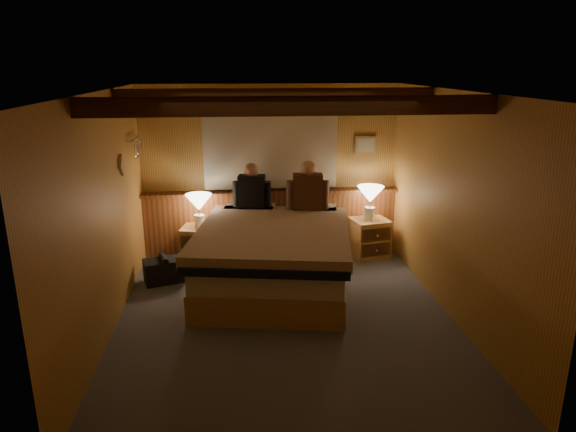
{
  "coord_description": "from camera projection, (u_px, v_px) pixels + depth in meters",
  "views": [
    {
      "loc": [
        -0.49,
        -5.02,
        2.65
      ],
      "look_at": [
        0.07,
        0.4,
        1.03
      ],
      "focal_mm": 32.0,
      "sensor_mm": 36.0,
      "label": 1
    }
  ],
  "objects": [
    {
      "name": "floor",
      "position": [
        285.0,
        317.0,
        5.59
      ],
      "size": [
        4.2,
        4.2,
        0.0
      ],
      "primitive_type": "plane",
      "color": "#50555F",
      "rests_on": "ground"
    },
    {
      "name": "ceiling",
      "position": [
        285.0,
        91.0,
        4.91
      ],
      "size": [
        4.2,
        4.2,
        0.0
      ],
      "primitive_type": "plane",
      "rotation": [
        3.14,
        0.0,
        0.0
      ],
      "color": "tan",
      "rests_on": "wall_back"
    },
    {
      "name": "wall_back",
      "position": [
        270.0,
        171.0,
        7.25
      ],
      "size": [
        3.6,
        0.0,
        3.6
      ],
      "primitive_type": "plane",
      "rotation": [
        1.57,
        0.0,
        0.0
      ],
      "color": "#CD9649",
      "rests_on": "floor"
    },
    {
      "name": "wall_left",
      "position": [
        104.0,
        217.0,
        5.07
      ],
      "size": [
        0.0,
        4.2,
        4.2
      ],
      "primitive_type": "plane",
      "rotation": [
        1.57,
        0.0,
        1.57
      ],
      "color": "#CD9649",
      "rests_on": "floor"
    },
    {
      "name": "wall_right",
      "position": [
        454.0,
        207.0,
        5.43
      ],
      "size": [
        0.0,
        4.2,
        4.2
      ],
      "primitive_type": "plane",
      "rotation": [
        1.57,
        0.0,
        -1.57
      ],
      "color": "#CD9649",
      "rests_on": "floor"
    },
    {
      "name": "wall_front",
      "position": [
        317.0,
        303.0,
        3.25
      ],
      "size": [
        3.6,
        0.0,
        3.6
      ],
      "primitive_type": "plane",
      "rotation": [
        -1.57,
        0.0,
        0.0
      ],
      "color": "#CD9649",
      "rests_on": "floor"
    },
    {
      "name": "wainscot",
      "position": [
        271.0,
        220.0,
        7.4
      ],
      "size": [
        3.6,
        0.23,
        0.94
      ],
      "color": "brown",
      "rests_on": "wall_back"
    },
    {
      "name": "curtain_window",
      "position": [
        271.0,
        149.0,
        7.1
      ],
      "size": [
        2.18,
        0.09,
        1.11
      ],
      "color": "#4F2F13",
      "rests_on": "wall_back"
    },
    {
      "name": "ceiling_beams",
      "position": [
        283.0,
        100.0,
        5.08
      ],
      "size": [
        3.6,
        1.65,
        0.16
      ],
      "color": "#4F2F13",
      "rests_on": "ceiling"
    },
    {
      "name": "coat_rail",
      "position": [
        137.0,
        146.0,
        6.45
      ],
      "size": [
        0.05,
        0.55,
        0.24
      ],
      "color": "silver",
      "rests_on": "wall_left"
    },
    {
      "name": "framed_print",
      "position": [
        365.0,
        145.0,
        7.27
      ],
      "size": [
        0.3,
        0.04,
        0.25
      ],
      "color": "tan",
      "rests_on": "wall_back"
    },
    {
      "name": "bed",
      "position": [
        274.0,
        255.0,
        6.28
      ],
      "size": [
        2.1,
        2.56,
        0.78
      ],
      "rotation": [
        0.0,
        0.0,
        -0.17
      ],
      "color": "tan",
      "rests_on": "floor"
    },
    {
      "name": "nightstand_left",
      "position": [
        200.0,
        245.0,
        7.09
      ],
      "size": [
        0.54,
        0.5,
        0.51
      ],
      "rotation": [
        0.0,
        0.0,
        -0.21
      ],
      "color": "tan",
      "rests_on": "floor"
    },
    {
      "name": "nightstand_right",
      "position": [
        369.0,
        238.0,
        7.32
      ],
      "size": [
        0.57,
        0.54,
        0.54
      ],
      "rotation": [
        0.0,
        0.0,
        0.2
      ],
      "color": "tan",
      "rests_on": "floor"
    },
    {
      "name": "lamp_left",
      "position": [
        199.0,
        204.0,
        6.91
      ],
      "size": [
        0.36,
        0.36,
        0.47
      ],
      "color": "white",
      "rests_on": "nightstand_left"
    },
    {
      "name": "lamp_right",
      "position": [
        370.0,
        196.0,
        7.13
      ],
      "size": [
        0.37,
        0.37,
        0.49
      ],
      "color": "white",
      "rests_on": "nightstand_right"
    },
    {
      "name": "person_left",
      "position": [
        252.0,
        189.0,
        6.94
      ],
      "size": [
        0.52,
        0.26,
        0.64
      ],
      "rotation": [
        0.0,
        0.0,
        -0.16
      ],
      "color": "black",
      "rests_on": "bed"
    },
    {
      "name": "person_right",
      "position": [
        308.0,
        190.0,
        6.82
      ],
      "size": [
        0.57,
        0.26,
        0.69
      ],
      "rotation": [
        0.0,
        0.0,
        -0.09
      ],
      "color": "#462A1C",
      "rests_on": "bed"
    },
    {
      "name": "duffel_bag",
      "position": [
        164.0,
        270.0,
        6.48
      ],
      "size": [
        0.56,
        0.43,
        0.35
      ],
      "rotation": [
        0.0,
        0.0,
        0.31
      ],
      "color": "black",
      "rests_on": "floor"
    }
  ]
}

